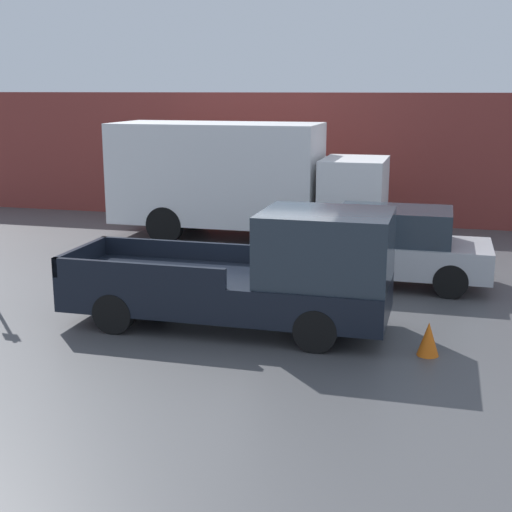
{
  "coord_description": "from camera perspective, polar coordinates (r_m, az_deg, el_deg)",
  "views": [
    {
      "loc": [
        3.14,
        -12.11,
        4.17
      ],
      "look_at": [
        -0.23,
        0.61,
        1.08
      ],
      "focal_mm": 50.0,
      "sensor_mm": 36.0,
      "label": 1
    }
  ],
  "objects": [
    {
      "name": "newspaper_box",
      "position": [
        22.73,
        5.03,
        3.96
      ],
      "size": [
        0.45,
        0.4,
        1.08
      ],
      "color": "red",
      "rests_on": "ground"
    },
    {
      "name": "building_wall",
      "position": [
        22.75,
        6.91,
        7.73
      ],
      "size": [
        28.0,
        0.15,
        4.07
      ],
      "color": "brown",
      "rests_on": "ground"
    },
    {
      "name": "delivery_truck",
      "position": [
        20.11,
        -1.41,
        6.34
      ],
      "size": [
        7.6,
        2.51,
        3.26
      ],
      "color": "white",
      "rests_on": "ground"
    },
    {
      "name": "ground_plane",
      "position": [
        13.18,
        0.29,
        -5.24
      ],
      "size": [
        60.0,
        60.0,
        0.0
      ],
      "primitive_type": "plane",
      "color": "#4C4C4F"
    },
    {
      "name": "pickup_truck",
      "position": [
        12.51,
        0.39,
        -1.52
      ],
      "size": [
        5.76,
        1.99,
        2.17
      ],
      "color": "black",
      "rests_on": "ground"
    },
    {
      "name": "traffic_cone",
      "position": [
        11.8,
        13.62,
        -6.45
      ],
      "size": [
        0.35,
        0.35,
        0.56
      ],
      "color": "orange",
      "rests_on": "ground"
    },
    {
      "name": "car",
      "position": [
        15.8,
        10.64,
        0.8
      ],
      "size": [
        4.37,
        1.9,
        1.67
      ],
      "color": "#B7BABF",
      "rests_on": "ground"
    }
  ]
}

